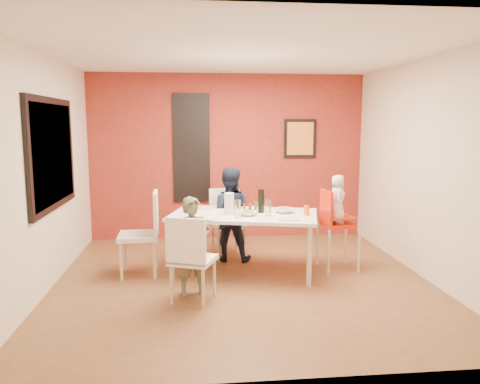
{
  "coord_description": "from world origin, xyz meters",
  "views": [
    {
      "loc": [
        -0.59,
        -5.46,
        1.91
      ],
      "look_at": [
        0.0,
        0.3,
        1.05
      ],
      "focal_mm": 35.0,
      "sensor_mm": 36.0,
      "label": 1
    }
  ],
  "objects": [
    {
      "name": "wine_bottle",
      "position": [
        0.28,
        0.39,
        0.92
      ],
      "size": [
        0.08,
        0.08,
        0.3
      ],
      "primitive_type": "cylinder",
      "color": "black",
      "rests_on": "dining_table"
    },
    {
      "name": "wall_back",
      "position": [
        0.0,
        2.25,
        1.35
      ],
      "size": [
        4.5,
        0.02,
        2.7
      ],
      "primitive_type": "cube",
      "color": "beige",
      "rests_on": "ground"
    },
    {
      "name": "wall_right",
      "position": [
        2.25,
        0.0,
        1.35
      ],
      "size": [
        0.02,
        4.5,
        2.7
      ],
      "primitive_type": "cube",
      "color": "beige",
      "rests_on": "ground"
    },
    {
      "name": "plate_near_right",
      "position": [
        0.55,
        -0.07,
        0.77
      ],
      "size": [
        0.24,
        0.24,
        0.01
      ],
      "primitive_type": "cube",
      "rotation": [
        0.0,
        0.0,
        0.05
      ],
      "color": "white",
      "rests_on": "dining_table"
    },
    {
      "name": "chair_near",
      "position": [
        -0.63,
        -0.65,
        0.53
      ],
      "size": [
        0.57,
        0.57,
        0.94
      ],
      "rotation": [
        0.0,
        0.0,
        2.77
      ],
      "color": "white",
      "rests_on": "ground"
    },
    {
      "name": "salad_bowl_a",
      "position": [
        0.09,
        0.22,
        0.79
      ],
      "size": [
        0.29,
        0.29,
        0.05
      ],
      "primitive_type": "imported",
      "rotation": [
        0.0,
        0.0,
        -0.41
      ],
      "color": "white",
      "rests_on": "dining_table"
    },
    {
      "name": "wine_glass_b",
      "position": [
        0.34,
        0.17,
        0.87
      ],
      "size": [
        0.07,
        0.07,
        0.2
      ],
      "primitive_type": "cylinder",
      "color": "white",
      "rests_on": "dining_table"
    },
    {
      "name": "wine_glass_a",
      "position": [
        -0.05,
        0.11,
        0.87
      ],
      "size": [
        0.08,
        0.08,
        0.22
      ],
      "primitive_type": "cylinder",
      "color": "white",
      "rests_on": "dining_table"
    },
    {
      "name": "wall_front",
      "position": [
        0.0,
        -2.25,
        1.35
      ],
      "size": [
        4.5,
        0.02,
        2.7
      ],
      "primitive_type": "cube",
      "color": "beige",
      "rests_on": "ground"
    },
    {
      "name": "toddler",
      "position": [
        1.27,
        0.35,
        0.93
      ],
      "size": [
        0.25,
        0.34,
        0.63
      ],
      "primitive_type": "imported",
      "rotation": [
        0.0,
        0.0,
        1.4
      ],
      "color": "silver",
      "rests_on": "high_chair"
    },
    {
      "name": "plate_far_left",
      "position": [
        -0.44,
        0.76,
        0.77
      ],
      "size": [
        0.29,
        0.29,
        0.01
      ],
      "primitive_type": "cube",
      "rotation": [
        0.0,
        0.0,
        -0.35
      ],
      "color": "white",
      "rests_on": "dining_table"
    },
    {
      "name": "art_print_canvas",
      "position": [
        1.2,
        2.19,
        1.65
      ],
      "size": [
        0.44,
        0.01,
        0.54
      ],
      "primitive_type": "cube",
      "color": "orange",
      "rests_on": "wall_back"
    },
    {
      "name": "plate_near_left",
      "position": [
        -0.39,
        0.08,
        0.77
      ],
      "size": [
        0.27,
        0.27,
        0.01
      ],
      "primitive_type": "cube",
      "rotation": [
        0.0,
        0.0,
        0.34
      ],
      "color": "white",
      "rests_on": "dining_table"
    },
    {
      "name": "dining_table",
      "position": [
        0.06,
        0.36,
        0.7
      ],
      "size": [
        2.03,
        1.44,
        0.76
      ],
      "rotation": [
        0.0,
        0.0,
        -0.25
      ],
      "color": "white",
      "rests_on": "ground"
    },
    {
      "name": "picture_window_frame",
      "position": [
        -2.22,
        0.2,
        1.55
      ],
      "size": [
        0.05,
        1.7,
        1.3
      ],
      "primitive_type": "cube",
      "color": "black",
      "rests_on": "wall_left"
    },
    {
      "name": "chair_left",
      "position": [
        -1.18,
        0.37,
        0.59
      ],
      "size": [
        0.51,
        0.51,
        1.06
      ],
      "rotation": [
        0.0,
        0.0,
        4.75
      ],
      "color": "silver",
      "rests_on": "ground"
    },
    {
      "name": "art_print_frame",
      "position": [
        1.2,
        2.21,
        1.65
      ],
      "size": [
        0.54,
        0.03,
        0.64
      ],
      "primitive_type": "cube",
      "color": "black",
      "rests_on": "wall_back"
    },
    {
      "name": "sippy_cup",
      "position": [
        0.82,
        0.16,
        0.82
      ],
      "size": [
        0.07,
        0.07,
        0.12
      ],
      "primitive_type": "cylinder",
      "color": "orange",
      "rests_on": "dining_table"
    },
    {
      "name": "glassblock_strip",
      "position": [
        -0.6,
        2.21,
        1.5
      ],
      "size": [
        0.55,
        0.03,
        1.7
      ],
      "primitive_type": "cube",
      "color": "silver",
      "rests_on": "wall_back"
    },
    {
      "name": "high_chair",
      "position": [
        1.25,
        0.34,
        0.63
      ],
      "size": [
        0.48,
        0.48,
        1.05
      ],
      "rotation": [
        0.0,
        0.0,
        1.67
      ],
      "color": "red",
      "rests_on": "ground"
    },
    {
      "name": "condiment_brown",
      "position": [
        0.06,
        0.35,
        0.83
      ],
      "size": [
        0.03,
        0.03,
        0.13
      ],
      "primitive_type": "cylinder",
      "color": "brown",
      "rests_on": "dining_table"
    },
    {
      "name": "glassblock_surround",
      "position": [
        -0.6,
        2.21,
        1.5
      ],
      "size": [
        0.6,
        0.03,
        1.76
      ],
      "primitive_type": "cube",
      "color": "black",
      "rests_on": "wall_back"
    },
    {
      "name": "chair_far",
      "position": [
        -0.11,
        1.15,
        0.54
      ],
      "size": [
        0.52,
        0.52,
        0.96
      ],
      "rotation": [
        0.0,
        0.0,
        0.2
      ],
      "color": "white",
      "rests_on": "ground"
    },
    {
      "name": "salad_bowl_b",
      "position": [
        0.57,
        0.35,
        0.79
      ],
      "size": [
        0.32,
        0.32,
        0.06
      ],
      "primitive_type": "imported",
      "rotation": [
        0.0,
        0.0,
        0.43
      ],
      "color": "silver",
      "rests_on": "dining_table"
    },
    {
      "name": "condiment_red",
      "position": [
        0.12,
        0.28,
        0.83
      ],
      "size": [
        0.04,
        0.04,
        0.14
      ],
      "primitive_type": "cylinder",
      "color": "red",
      "rests_on": "dining_table"
    },
    {
      "name": "child_near",
      "position": [
        -0.6,
        -0.41,
        0.55
      ],
      "size": [
        0.45,
        0.34,
        1.11
      ],
      "primitive_type": "imported",
      "rotation": [
        0.0,
        0.0,
        0.19
      ],
      "color": "brown",
      "rests_on": "ground"
    },
    {
      "name": "brick_accent_wall",
      "position": [
        0.0,
        2.23,
        1.35
      ],
      "size": [
        4.5,
        0.02,
        2.7
      ],
      "primitive_type": "cube",
      "color": "maroon",
      "rests_on": "ground"
    },
    {
      "name": "wall_left",
      "position": [
        -2.25,
        0.0,
        1.35
      ],
      "size": [
        0.02,
        4.5,
        2.7
      ],
      "primitive_type": "cube",
      "color": "beige",
      "rests_on": "ground"
    },
    {
      "name": "ceiling",
      "position": [
        0.0,
        0.0,
        2.7
      ],
      "size": [
        4.5,
        4.5,
        0.02
      ],
      "primitive_type": "cube",
      "color": "white",
      "rests_on": "wall_back"
    },
    {
      "name": "child_far",
      "position": [
        -0.09,
        0.9,
        0.65
      ],
      "size": [
        0.71,
        0.6,
        1.3
      ],
      "primitive_type": "imported",
      "rotation": [
        0.0,
        0.0,
        2.97
      ],
      "color": "black",
      "rests_on": "ground"
    },
    {
      "name": "condiment_green",
      "position": [
        0.21,
        0.34,
        0.84
      ],
      "size": [
        0.04,
        0.04,
        0.15
      ],
      "primitive_type": "cylinder",
      "color": "#357226",
      "rests_on": "dining_table"
    },
    {
      "name": "plate_far_mid",
      "position": [
        0.26,
        0.68,
        0.77
      ],
      "size": [
        0.29,
        0.29,
        0.01
      ],
      "primitive_type": "cube",
      "rotation": [
        0.0,
        0.0,
        -0.29
      ],
      "color": "white",
      "rests_on": "dining_table"
    },
    {
      "name": "ground",
      "position": [
        0.0,
        0.0,
        0.0
      ],
      "size": [
        4.5,
        4.5,
        0.0
      ],
      "primitive_type": "plane",
      "color": "brown",
      "rests_on": "ground"
    },
    {
      "name": "picture_window_pane",
      "position": [
        -2.21,
        0.2,
        1.55
      ],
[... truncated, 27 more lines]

